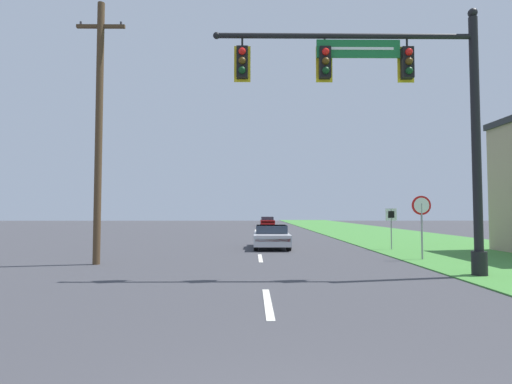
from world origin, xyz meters
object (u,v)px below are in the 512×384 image
signal_mast (405,108)px  route_sign_post (391,219)px  car_ahead (271,236)px  far_car (267,221)px  utility_pole_near (99,127)px  stop_sign (422,213)px

signal_mast → route_sign_post: signal_mast is taller
route_sign_post → car_ahead: bearing=168.5°
signal_mast → far_car: (-2.62, 41.26, -4.43)m
utility_pole_near → stop_sign: bearing=5.2°
signal_mast → car_ahead: 10.87m
car_ahead → far_car: (0.98, 32.01, 0.00)m
signal_mast → route_sign_post: (2.32, 8.04, -3.51)m
car_ahead → stop_sign: size_ratio=1.73×
car_ahead → utility_pole_near: size_ratio=0.44×
car_ahead → route_sign_post: route_sign_post is taller
far_car → route_sign_post: size_ratio=2.21×
stop_sign → route_sign_post: (0.21, 4.10, -0.34)m
signal_mast → utility_pole_near: 10.66m
utility_pole_near → signal_mast: bearing=-15.3°
signal_mast → route_sign_post: 9.08m
signal_mast → utility_pole_near: utility_pole_near is taller
route_sign_post → utility_pole_near: (-12.60, -5.23, 3.50)m
utility_pole_near → route_sign_post: bearing=22.5°
stop_sign → utility_pole_near: (-12.39, -1.14, 3.16)m
far_car → utility_pole_near: (-7.66, -38.45, 4.42)m
car_ahead → far_car: bearing=88.2°
stop_sign → utility_pole_near: size_ratio=0.26×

